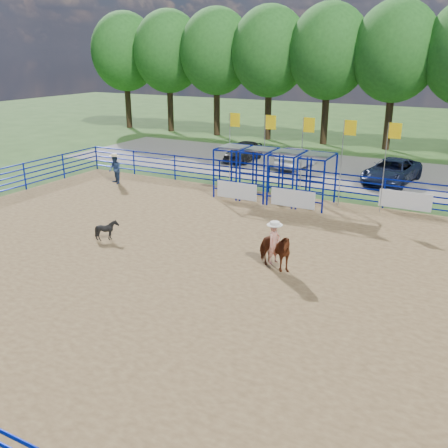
{
  "coord_description": "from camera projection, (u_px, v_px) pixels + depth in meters",
  "views": [
    {
      "loc": [
        7.09,
        -13.99,
        7.18
      ],
      "look_at": [
        -0.91,
        1.0,
        1.3
      ],
      "focal_mm": 40.0,
      "sensor_mm": 36.0,
      "label": 1
    }
  ],
  "objects": [
    {
      "name": "car_b",
      "position": [
        297.0,
        158.0,
        32.45
      ],
      "size": [
        1.81,
        4.06,
        1.3
      ],
      "primitive_type": "imported",
      "rotation": [
        0.0,
        0.0,
        3.03
      ],
      "color": "#92959A",
      "rests_on": "gravel_strip"
    },
    {
      "name": "perimeter_fence",
      "position": [
        234.0,
        252.0,
        16.92
      ],
      "size": [
        30.1,
        20.1,
        1.5
      ],
      "color": "#07179A",
      "rests_on": "ground"
    },
    {
      "name": "gravel_strip",
      "position": [
        357.0,
        172.0,
        31.34
      ],
      "size": [
        40.0,
        10.0,
        0.01
      ],
      "primitive_type": "cube",
      "color": "gray",
      "rests_on": "ground"
    },
    {
      "name": "spectator_cowboy",
      "position": [
        115.0,
        169.0,
        28.36
      ],
      "size": [
        1.0,
        0.93,
        1.7
      ],
      "color": "navy",
      "rests_on": "arena_dirt"
    },
    {
      "name": "calf",
      "position": [
        107.0,
        230.0,
        19.93
      ],
      "size": [
        0.84,
        0.76,
        0.84
      ],
      "primitive_type": "imported",
      "rotation": [
        0.0,
        0.0,
        1.45
      ],
      "color": "black",
      "rests_on": "arena_dirt"
    },
    {
      "name": "car_a",
      "position": [
        244.0,
        151.0,
        34.48
      ],
      "size": [
        1.7,
        4.0,
        1.35
      ],
      "primitive_type": "imported",
      "rotation": [
        0.0,
        0.0,
        0.03
      ],
      "color": "black",
      "rests_on": "gravel_strip"
    },
    {
      "name": "chute_assembly",
      "position": [
        280.0,
        177.0,
        24.97
      ],
      "size": [
        19.32,
        2.41,
        4.2
      ],
      "color": "#07179A",
      "rests_on": "ground"
    },
    {
      "name": "arena_dirt",
      "position": [
        234.0,
        272.0,
        17.17
      ],
      "size": [
        30.0,
        20.0,
        0.02
      ],
      "primitive_type": "cube",
      "color": "olive",
      "rests_on": "ground"
    },
    {
      "name": "car_c",
      "position": [
        392.0,
        171.0,
        28.59
      ],
      "size": [
        2.98,
        5.23,
        1.37
      ],
      "primitive_type": "imported",
      "rotation": [
        0.0,
        0.0,
        -0.15
      ],
      "color": "#151C35",
      "rests_on": "gravel_strip"
    },
    {
      "name": "treeline",
      "position": [
        396.0,
        47.0,
        36.38
      ],
      "size": [
        56.4,
        6.4,
        11.24
      ],
      "color": "#3F2B19",
      "rests_on": "ground"
    },
    {
      "name": "horse_and_rider",
      "position": [
        274.0,
        246.0,
        17.13
      ],
      "size": [
        1.81,
        1.29,
        2.43
      ],
      "color": "maroon",
      "rests_on": "arena_dirt"
    },
    {
      "name": "ground",
      "position": [
        234.0,
        272.0,
        17.17
      ],
      "size": [
        120.0,
        120.0,
        0.0
      ],
      "primitive_type": "plane",
      "color": "#3C6227",
      "rests_on": "ground"
    }
  ]
}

